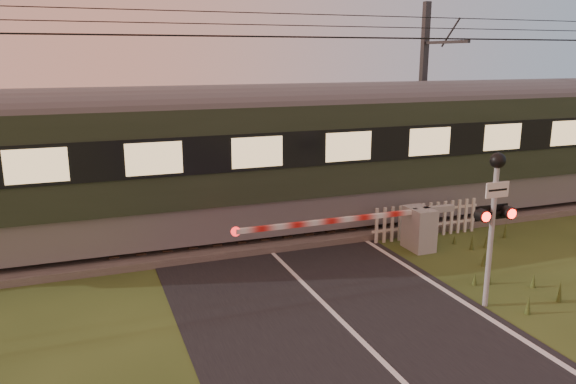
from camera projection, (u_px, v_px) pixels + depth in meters
name	position (u px, v px, depth m)	size (l,w,h in m)	color
ground	(359.00, 339.00, 10.18)	(160.00, 160.00, 0.00)	#2B3D17
road	(366.00, 345.00, 9.97)	(6.00, 140.00, 0.03)	black
track_bed	(253.00, 233.00, 16.08)	(140.00, 3.40, 0.39)	#47423D
overhead_wires	(250.00, 28.00, 14.73)	(120.00, 0.62, 0.62)	black
boom_gate	(411.00, 227.00, 14.70)	(6.13, 0.87, 1.16)	gray
crossing_signal	(494.00, 203.00, 11.02)	(0.81, 0.34, 3.20)	gray
picket_fence	(426.00, 220.00, 15.79)	(3.42, 0.08, 1.00)	silver
catenary_mast	(423.00, 99.00, 19.65)	(0.21, 2.46, 6.79)	#2D2D30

